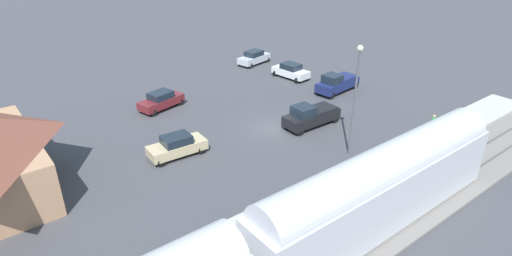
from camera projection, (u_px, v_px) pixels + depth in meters
ground_plane at (272, 128)px, 37.31m from camera, size 200.00×200.00×0.00m
railway_track at (410, 202)px, 27.34m from camera, size 4.80×70.00×0.30m
platform at (362, 175)px, 30.15m from camera, size 3.20×46.00×0.30m
pedestrian_on_platform at (433, 123)px, 35.34m from camera, size 0.36×0.36×1.71m
pedestrian_waiting_far at (392, 152)px, 30.80m from camera, size 0.36×0.36×1.71m
sedan_maroon at (161, 100)px, 40.82m from camera, size 2.88×4.81×1.74m
sedan_silver at (254, 57)px, 53.73m from camera, size 2.75×4.79×1.74m
sedan_tan at (177, 146)px, 32.53m from camera, size 2.08×4.59×1.74m
pickup_black at (311, 115)px, 37.27m from camera, size 2.06×5.44×2.14m
sedan_white at (291, 71)px, 48.90m from camera, size 4.68×2.65×1.74m
pickup_navy at (337, 83)px, 44.82m from camera, size 2.56×5.59×2.14m
light_pole_near_platform at (356, 90)px, 30.83m from camera, size 0.44×0.44×8.72m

